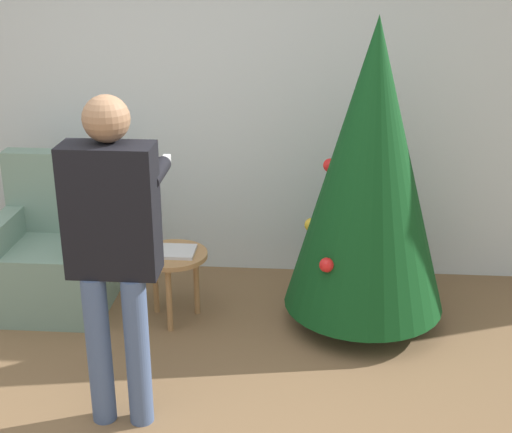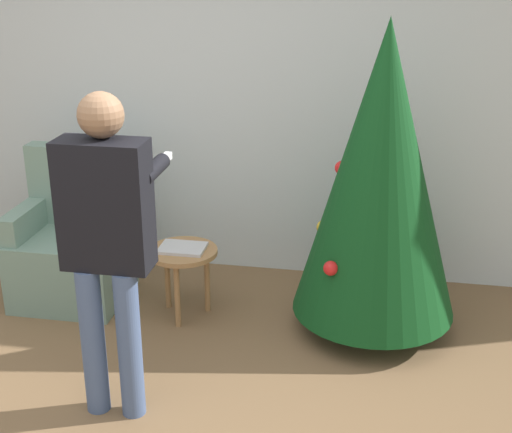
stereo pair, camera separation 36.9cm
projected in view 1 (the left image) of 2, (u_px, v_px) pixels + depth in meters
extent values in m
cube|color=silver|center=(192.00, 85.00, 4.85)|extent=(8.00, 0.06, 2.70)
cylinder|color=brown|center=(362.00, 312.00, 4.52)|extent=(0.10, 0.10, 0.14)
cone|color=#0F4219|center=(370.00, 169.00, 4.17)|extent=(0.98, 0.98, 1.76)
sphere|color=red|center=(327.00, 265.00, 4.08)|extent=(0.09, 0.09, 0.09)
sphere|color=gold|center=(312.00, 225.00, 4.53)|extent=(0.09, 0.09, 0.09)
sphere|color=red|center=(330.00, 165.00, 4.32)|extent=(0.09, 0.09, 0.09)
cube|color=gray|center=(55.00, 276.00, 4.63)|extent=(0.69, 0.62, 0.46)
cube|color=gray|center=(59.00, 191.00, 4.67)|extent=(0.69, 0.14, 0.54)
cube|color=gray|center=(6.00, 229.00, 4.53)|extent=(0.12, 0.55, 0.18)
cube|color=gray|center=(94.00, 231.00, 4.49)|extent=(0.12, 0.55, 0.18)
cylinder|color=#475B84|center=(99.00, 351.00, 3.48)|extent=(0.12, 0.12, 0.79)
cylinder|color=#475B84|center=(138.00, 352.00, 3.46)|extent=(0.12, 0.12, 0.79)
cube|color=black|center=(111.00, 211.00, 3.27)|extent=(0.43, 0.20, 0.63)
sphere|color=#936B4C|center=(106.00, 119.00, 3.15)|extent=(0.21, 0.21, 0.21)
cylinder|color=black|center=(82.00, 171.00, 3.41)|extent=(0.08, 0.30, 0.08)
cylinder|color=black|center=(157.00, 173.00, 3.39)|extent=(0.08, 0.30, 0.08)
cube|color=white|center=(165.00, 161.00, 3.56)|extent=(0.04, 0.14, 0.04)
cylinder|color=#A37547|center=(172.00, 255.00, 4.42)|extent=(0.44, 0.44, 0.03)
cylinder|color=#A37547|center=(169.00, 299.00, 4.36)|extent=(0.04, 0.04, 0.43)
cylinder|color=#A37547|center=(196.00, 283.00, 4.56)|extent=(0.04, 0.04, 0.43)
cylinder|color=#A37547|center=(155.00, 282.00, 4.58)|extent=(0.04, 0.04, 0.43)
cube|color=silver|center=(172.00, 251.00, 4.41)|extent=(0.28, 0.21, 0.02)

